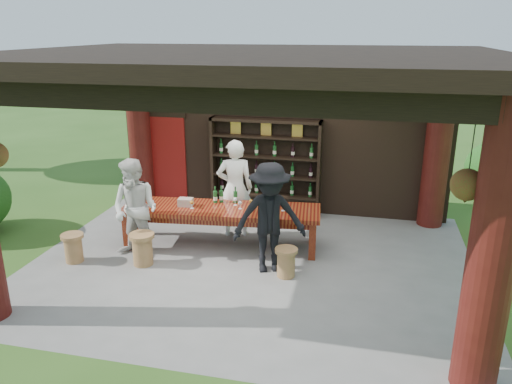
% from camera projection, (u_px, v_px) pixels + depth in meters
% --- Properties ---
extents(ground, '(90.00, 90.00, 0.00)m').
position_uv_depth(ground, '(251.00, 263.00, 8.54)').
color(ground, '#2D5119').
rests_on(ground, ground).
extents(pavilion, '(7.50, 6.00, 3.60)m').
position_uv_depth(pavilion, '(256.00, 135.00, 8.27)').
color(pavilion, slate).
rests_on(pavilion, ground).
extents(wine_shelf, '(2.33, 0.35, 2.05)m').
position_uv_depth(wine_shelf, '(265.00, 167.00, 10.54)').
color(wine_shelf, black).
rests_on(wine_shelf, ground).
extents(tasting_table, '(3.63, 1.28, 0.75)m').
position_uv_depth(tasting_table, '(221.00, 214.00, 9.01)').
color(tasting_table, '#4F0E0B').
rests_on(tasting_table, ground).
extents(stool_near_left, '(0.42, 0.42, 0.56)m').
position_uv_depth(stool_near_left, '(142.00, 248.00, 8.40)').
color(stool_near_left, olive).
rests_on(stool_near_left, ground).
extents(stool_near_right, '(0.37, 0.37, 0.48)m').
position_uv_depth(stool_near_right, '(286.00, 262.00, 8.01)').
color(stool_near_right, olive).
rests_on(stool_near_right, ground).
extents(stool_far_left, '(0.38, 0.38, 0.50)m').
position_uv_depth(stool_far_left, '(73.00, 247.00, 8.51)').
color(stool_far_left, olive).
rests_on(stool_far_left, ground).
extents(host, '(0.78, 0.61, 1.88)m').
position_uv_depth(host, '(235.00, 188.00, 9.43)').
color(host, white).
rests_on(host, ground).
extents(guest_woman, '(0.94, 0.78, 1.75)m').
position_uv_depth(guest_woman, '(135.00, 209.00, 8.52)').
color(guest_woman, silver).
rests_on(guest_woman, ground).
extents(guest_man, '(1.36, 1.07, 1.84)m').
position_uv_depth(guest_man, '(270.00, 218.00, 8.01)').
color(guest_man, black).
rests_on(guest_man, ground).
extents(table_bottles, '(0.45, 0.15, 0.31)m').
position_uv_depth(table_bottles, '(224.00, 194.00, 9.19)').
color(table_bottles, '#194C1E').
rests_on(table_bottles, tasting_table).
extents(table_glasses, '(1.68, 0.54, 0.15)m').
position_uv_depth(table_glasses, '(250.00, 204.00, 8.92)').
color(table_glasses, silver).
rests_on(table_glasses, tasting_table).
extents(napkin_basket, '(0.28, 0.21, 0.14)m').
position_uv_depth(napkin_basket, '(186.00, 202.00, 9.04)').
color(napkin_basket, '#BF6672').
rests_on(napkin_basket, tasting_table).
extents(shrubs, '(14.03, 8.69, 1.36)m').
position_uv_depth(shrubs, '(352.00, 228.00, 8.60)').
color(shrubs, '#194C14').
rests_on(shrubs, ground).
extents(trees, '(21.73, 9.11, 4.80)m').
position_uv_depth(trees, '(464.00, 58.00, 7.91)').
color(trees, '#3F2819').
rests_on(trees, ground).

